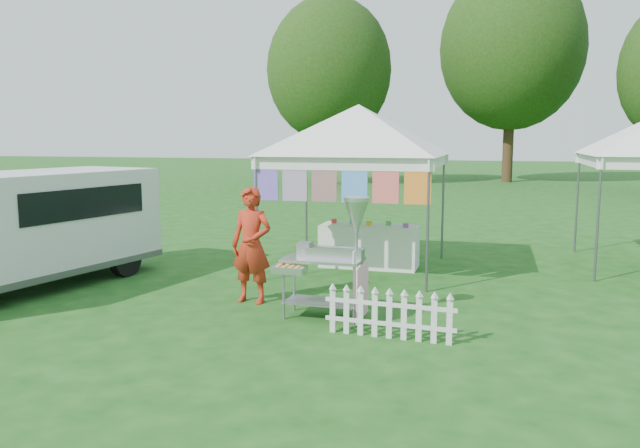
% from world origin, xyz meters
% --- Properties ---
extents(ground, '(120.00, 120.00, 0.00)m').
position_xyz_m(ground, '(0.00, 0.00, 0.00)').
color(ground, '#154714').
rests_on(ground, ground).
extents(canopy_main, '(4.24, 4.24, 3.45)m').
position_xyz_m(canopy_main, '(0.00, 3.49, 2.99)').
color(canopy_main, '#59595E').
rests_on(canopy_main, ground).
extents(tree_left, '(6.40, 6.40, 9.53)m').
position_xyz_m(tree_left, '(-6.00, 24.00, 5.83)').
color(tree_left, '#3B2315').
rests_on(tree_left, ground).
extents(tree_mid, '(7.60, 7.60, 11.52)m').
position_xyz_m(tree_mid, '(3.00, 28.00, 7.14)').
color(tree_mid, '#3B2315').
rests_on(tree_mid, ground).
extents(donut_cart, '(1.19, 0.79, 1.64)m').
position_xyz_m(donut_cart, '(0.40, 0.26, 0.97)').
color(donut_cart, gray).
rests_on(donut_cart, ground).
extents(vendor, '(0.65, 0.46, 1.70)m').
position_xyz_m(vendor, '(-0.99, 0.76, 0.85)').
color(vendor, '#B02915').
rests_on(vendor, ground).
extents(cargo_van, '(2.68, 4.75, 1.86)m').
position_xyz_m(cargo_van, '(-4.81, 0.67, 1.00)').
color(cargo_van, silver).
rests_on(cargo_van, ground).
extents(picket_fence, '(1.62, 0.14, 0.56)m').
position_xyz_m(picket_fence, '(1.24, -0.36, 0.29)').
color(picket_fence, silver).
rests_on(picket_fence, ground).
extents(display_table, '(1.80, 0.70, 0.79)m').
position_xyz_m(display_table, '(0.17, 3.72, 0.40)').
color(display_table, white).
rests_on(display_table, ground).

